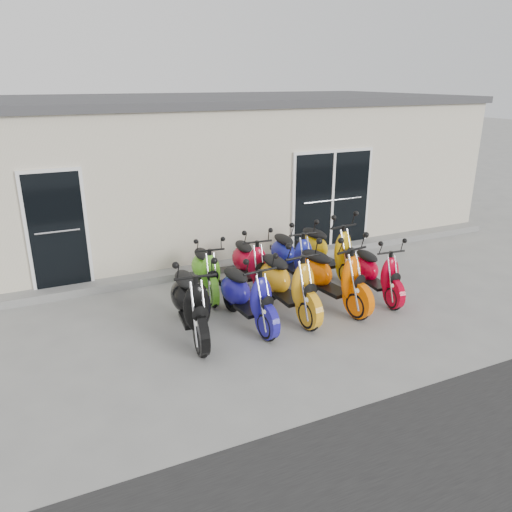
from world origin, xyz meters
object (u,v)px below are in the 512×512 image
(scooter_back_red, at_px, (250,256))
(scooter_front_red, at_px, (377,266))
(scooter_front_blue, at_px, (247,287))
(scooter_back_blue, at_px, (293,249))
(scooter_front_black, at_px, (190,293))
(scooter_back_yellow, at_px, (328,242))
(scooter_front_orange_b, at_px, (332,268))
(scooter_front_orange_a, at_px, (288,274))
(scooter_back_green, at_px, (206,263))

(scooter_back_red, bearing_deg, scooter_front_red, -30.74)
(scooter_front_blue, bearing_deg, scooter_back_blue, 35.13)
(scooter_front_blue, xyz_separation_m, scooter_back_blue, (1.55, 1.33, 0.01))
(scooter_front_black, relative_size, scooter_back_yellow, 1.00)
(scooter_front_black, relative_size, scooter_front_red, 1.16)
(scooter_front_orange_b, bearing_deg, scooter_front_blue, 172.62)
(scooter_front_orange_b, bearing_deg, scooter_back_blue, 84.08)
(scooter_front_blue, distance_m, scooter_back_red, 1.52)
(scooter_front_red, bearing_deg, scooter_front_orange_a, -176.64)
(scooter_front_blue, bearing_deg, scooter_front_orange_a, 0.20)
(scooter_back_green, bearing_deg, scooter_front_red, -19.50)
(scooter_front_blue, xyz_separation_m, scooter_front_orange_b, (1.62, 0.04, 0.05))
(scooter_front_orange_a, relative_size, scooter_back_red, 1.12)
(scooter_back_green, distance_m, scooter_back_yellow, 2.51)
(scooter_front_blue, height_order, scooter_front_red, scooter_front_blue)
(scooter_front_orange_b, distance_m, scooter_back_green, 2.27)
(scooter_front_blue, xyz_separation_m, scooter_front_red, (2.55, 0.01, -0.05))
(scooter_front_orange_a, xyz_separation_m, scooter_back_green, (-0.97, 1.33, -0.11))
(scooter_front_black, height_order, scooter_front_orange_a, scooter_front_orange_a)
(scooter_front_blue, xyz_separation_m, scooter_back_red, (0.66, 1.37, -0.02))
(scooter_back_green, relative_size, scooter_back_red, 0.95)
(scooter_front_blue, height_order, scooter_back_green, scooter_front_blue)
(scooter_front_orange_b, relative_size, scooter_back_yellow, 1.01)
(scooter_front_black, distance_m, scooter_front_orange_b, 2.55)
(scooter_front_red, xyz_separation_m, scooter_back_red, (-1.89, 1.36, 0.03))
(scooter_front_orange_a, bearing_deg, scooter_back_red, 92.22)
(scooter_front_black, height_order, scooter_front_orange_b, scooter_front_orange_b)
(scooter_front_orange_a, bearing_deg, scooter_front_black, 179.20)
(scooter_front_orange_a, relative_size, scooter_front_red, 1.18)
(scooter_back_yellow, bearing_deg, scooter_front_orange_a, -149.19)
(scooter_front_orange_b, xyz_separation_m, scooter_back_red, (-0.96, 1.32, -0.07))
(scooter_front_orange_b, distance_m, scooter_back_blue, 1.29)
(scooter_back_red, distance_m, scooter_back_yellow, 1.65)
(scooter_front_orange_a, height_order, scooter_back_blue, scooter_front_orange_a)
(scooter_front_blue, xyz_separation_m, scooter_front_orange_a, (0.77, 0.08, 0.06))
(scooter_front_orange_b, bearing_deg, scooter_front_orange_a, 168.87)
(scooter_front_orange_b, xyz_separation_m, scooter_back_blue, (-0.07, 1.28, -0.04))
(scooter_front_red, distance_m, scooter_back_green, 3.09)
(scooter_front_black, bearing_deg, scooter_front_orange_b, 6.22)
(scooter_front_blue, relative_size, scooter_front_red, 1.08)
(scooter_front_orange_b, relative_size, scooter_back_red, 1.11)
(scooter_front_blue, height_order, scooter_front_orange_a, scooter_front_orange_a)
(scooter_back_green, relative_size, scooter_back_yellow, 0.86)
(scooter_front_orange_b, bearing_deg, scooter_front_black, 171.54)
(scooter_back_yellow, bearing_deg, scooter_back_red, 169.70)
(scooter_back_red, bearing_deg, scooter_front_orange_b, -49.23)
(scooter_front_orange_a, xyz_separation_m, scooter_back_yellow, (1.54, 1.20, -0.01))
(scooter_back_green, distance_m, scooter_back_blue, 1.75)
(scooter_front_red, height_order, scooter_back_red, scooter_back_red)
(scooter_front_blue, distance_m, scooter_front_red, 2.55)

